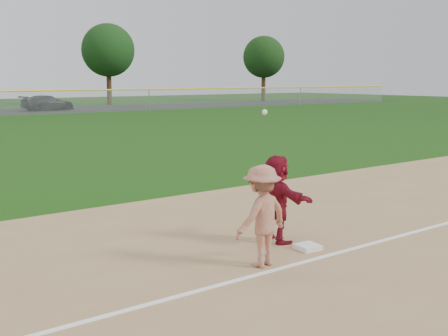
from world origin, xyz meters
TOP-DOWN VIEW (x-y plane):
  - ground at (0.00, 0.00)m, footprint 160.00×160.00m
  - foul_line at (0.00, -0.80)m, footprint 60.00×0.10m
  - first_base at (0.49, -0.33)m, footprint 0.42×0.42m
  - base_runner at (0.37, 0.37)m, footprint 0.54×1.53m
  - car_right at (12.22, 45.63)m, footprint 5.10×2.43m
  - first_base_play at (-0.73, -0.49)m, footprint 1.14×0.81m
  - tree_3 at (22.00, 52.80)m, footprint 6.00×6.00m
  - tree_4 at (44.00, 51.20)m, footprint 5.60×5.60m

SIDE VIEW (x-z plane):
  - ground at x=0.00m, z-range 0.00..0.00m
  - foul_line at x=0.00m, z-range 0.02..0.03m
  - first_base at x=0.49m, z-range 0.02..0.11m
  - car_right at x=12.22m, z-range 0.01..1.45m
  - base_runner at x=0.37m, z-range 0.02..1.65m
  - first_base_play at x=-0.73m, z-range -0.40..2.10m
  - tree_4 at x=44.00m, z-range 1.51..10.18m
  - tree_3 at x=22.00m, z-range 1.57..10.76m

